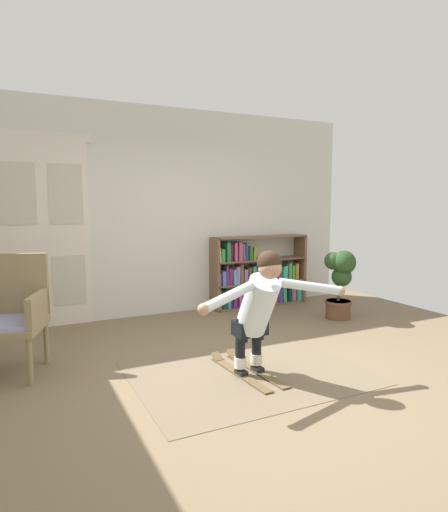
# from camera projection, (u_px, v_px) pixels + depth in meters

# --- Properties ---
(ground_plane) EXTENTS (7.20, 7.20, 0.00)m
(ground_plane) POSITION_uv_depth(u_px,v_px,m) (249.00, 376.00, 4.02)
(ground_plane) COLOR #77634A
(back_wall) EXTENTS (6.00, 0.10, 2.90)m
(back_wall) POSITION_uv_depth(u_px,v_px,m) (160.00, 212.00, 6.16)
(back_wall) COLOR silver
(back_wall) RESTS_ON ground
(double_door) EXTENTS (1.22, 0.05, 2.45)m
(double_door) POSITION_uv_depth(u_px,v_px,m) (44.00, 231.00, 5.47)
(double_door) COLOR silver
(double_door) RESTS_ON ground
(rug) EXTENTS (2.10, 1.59, 0.01)m
(rug) POSITION_uv_depth(u_px,v_px,m) (248.00, 373.00, 4.07)
(rug) COLOR #72624C
(rug) RESTS_ON ground
(bookshelf) EXTENTS (1.56, 0.30, 1.08)m
(bookshelf) POSITION_uv_depth(u_px,v_px,m) (256.00, 277.00, 6.73)
(bookshelf) COLOR brown
(bookshelf) RESTS_ON ground
(wicker_chair) EXTENTS (0.76, 0.76, 1.10)m
(wicker_chair) POSITION_uv_depth(u_px,v_px,m) (10.00, 311.00, 4.04)
(wicker_chair) COLOR #937E58
(wicker_chair) RESTS_ON ground
(potted_plant) EXTENTS (0.42, 0.42, 0.95)m
(potted_plant) POSITION_uv_depth(u_px,v_px,m) (341.00, 279.00, 5.93)
(potted_plant) COLOR brown
(potted_plant) RESTS_ON ground
(skis_pair) EXTENTS (0.33, 0.98, 0.07)m
(skis_pair) POSITION_uv_depth(u_px,v_px,m) (246.00, 370.00, 4.09)
(skis_pair) COLOR brown
(skis_pair) RESTS_ON rug
(person_skier) EXTENTS (1.48, 0.65, 1.11)m
(person_skier) POSITION_uv_depth(u_px,v_px,m) (259.00, 304.00, 3.84)
(person_skier) COLOR white
(person_skier) RESTS_ON skis_pair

